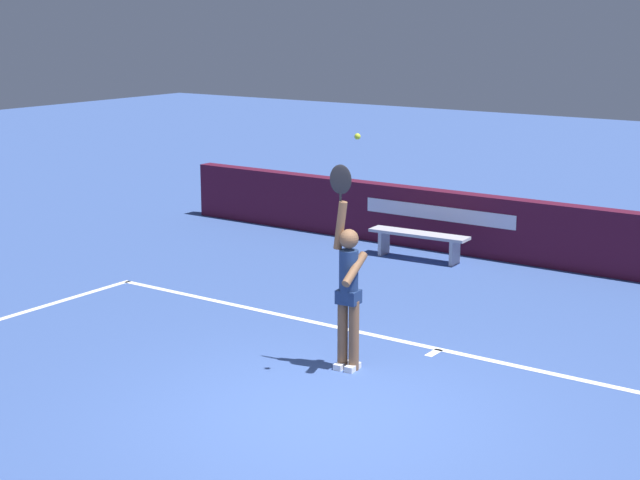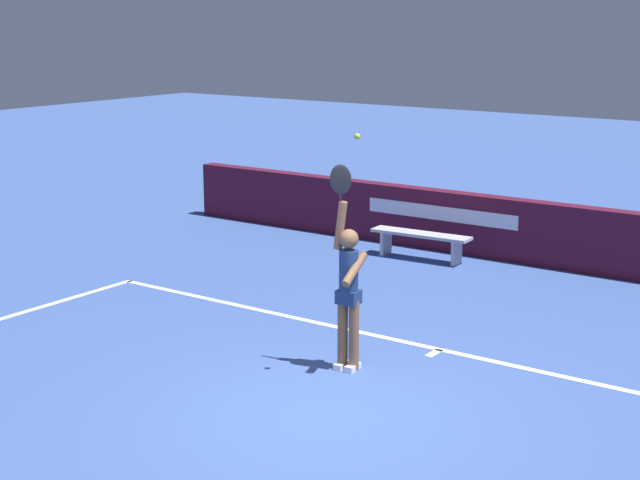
# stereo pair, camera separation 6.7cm
# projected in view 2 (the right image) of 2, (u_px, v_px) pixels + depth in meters

# --- Properties ---
(ground_plane) EXTENTS (60.00, 60.00, 0.00)m
(ground_plane) POSITION_uv_depth(u_px,v_px,m) (325.00, 415.00, 10.17)
(ground_plane) COLOR #375293
(court_lines) EXTENTS (11.03, 5.98, 0.00)m
(court_lines) POSITION_uv_depth(u_px,v_px,m) (299.00, 429.00, 9.81)
(court_lines) COLOR white
(court_lines) RESTS_ON ground
(back_wall) EXTENTS (15.87, 0.31, 1.05)m
(back_wall) POSITION_uv_depth(u_px,v_px,m) (581.00, 239.00, 15.70)
(back_wall) COLOR #471026
(back_wall) RESTS_ON ground
(tennis_player) EXTENTS (0.44, 0.49, 2.40)m
(tennis_player) POSITION_uv_depth(u_px,v_px,m) (348.00, 287.00, 11.26)
(tennis_player) COLOR brown
(tennis_player) RESTS_ON ground
(tennis_ball) EXTENTS (0.07, 0.07, 0.07)m
(tennis_ball) POSITION_uv_depth(u_px,v_px,m) (357.00, 137.00, 10.48)
(tennis_ball) COLOR #CBE12C
(courtside_bench_near) EXTENTS (1.75, 0.46, 0.46)m
(courtside_bench_near) POSITION_uv_depth(u_px,v_px,m) (421.00, 239.00, 16.47)
(courtside_bench_near) COLOR #B2AEB7
(courtside_bench_near) RESTS_ON ground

